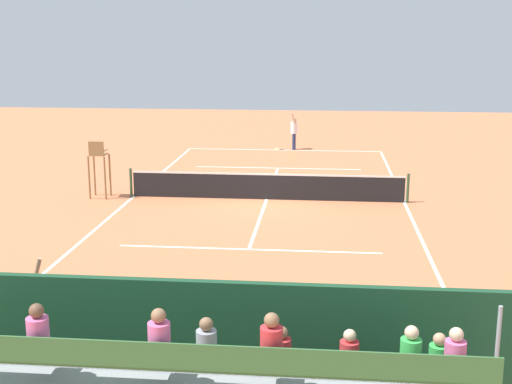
{
  "coord_description": "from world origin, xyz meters",
  "views": [
    {
      "loc": [
        -2.04,
        24.59,
        5.99
      ],
      "look_at": [
        0.0,
        4.0,
        1.2
      ],
      "focal_mm": 48.37,
      "sensor_mm": 36.0,
      "label": 1
    }
  ],
  "objects": [
    {
      "name": "ground_plane",
      "position": [
        0.0,
        0.0,
        0.0
      ],
      "size": [
        60.0,
        60.0,
        0.0
      ],
      "primitive_type": "plane",
      "color": "#CC7047"
    },
    {
      "name": "court_line_markings",
      "position": [
        0.0,
        -0.04,
        0.0
      ],
      "size": [
        10.1,
        22.2,
        0.01
      ],
      "color": "white",
      "rests_on": "ground"
    },
    {
      "name": "tennis_net",
      "position": [
        0.0,
        0.0,
        0.5
      ],
      "size": [
        10.3,
        0.1,
        1.07
      ],
      "color": "black",
      "rests_on": "ground"
    },
    {
      "name": "backdrop_wall",
      "position": [
        0.0,
        14.0,
        1.0
      ],
      "size": [
        18.0,
        0.16,
        2.0
      ],
      "primitive_type": "cube",
      "color": "#194228",
      "rests_on": "ground"
    },
    {
      "name": "bleacher_stand",
      "position": [
        -0.19,
        15.38,
        0.98
      ],
      "size": [
        9.06,
        2.4,
        2.48
      ],
      "color": "#9EA0A5",
      "rests_on": "ground"
    },
    {
      "name": "umpire_chair",
      "position": [
        6.2,
        0.33,
        1.31
      ],
      "size": [
        0.67,
        0.67,
        2.14
      ],
      "color": "olive",
      "rests_on": "ground"
    },
    {
      "name": "courtside_bench",
      "position": [
        -1.52,
        13.27,
        0.56
      ],
      "size": [
        1.8,
        0.4,
        0.93
      ],
      "color": "#9E754C",
      "rests_on": "ground"
    },
    {
      "name": "equipment_bag",
      "position": [
        0.0,
        13.4,
        0.18
      ],
      "size": [
        0.9,
        0.36,
        0.36
      ],
      "primitive_type": "cube",
      "color": "#B22D2D",
      "rests_on": "ground"
    },
    {
      "name": "tennis_player",
      "position": [
        -0.49,
        -11.26,
        1.02
      ],
      "size": [
        0.41,
        0.55,
        1.93
      ],
      "color": "navy",
      "rests_on": "ground"
    },
    {
      "name": "tennis_racket",
      "position": [
        0.38,
        -11.23,
        0.01
      ],
      "size": [
        0.58,
        0.41,
        0.03
      ],
      "color": "black",
      "rests_on": "ground"
    },
    {
      "name": "tennis_ball_near",
      "position": [
        -0.7,
        -8.91,
        0.03
      ],
      "size": [
        0.07,
        0.07,
        0.07
      ],
      "primitive_type": "sphere",
      "color": "#CCDB33",
      "rests_on": "ground"
    },
    {
      "name": "line_judge",
      "position": [
        3.23,
        13.12,
        1.02
      ],
      "size": [
        0.36,
        0.53,
        1.93
      ],
      "color": "#232328",
      "rests_on": "ground"
    }
  ]
}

